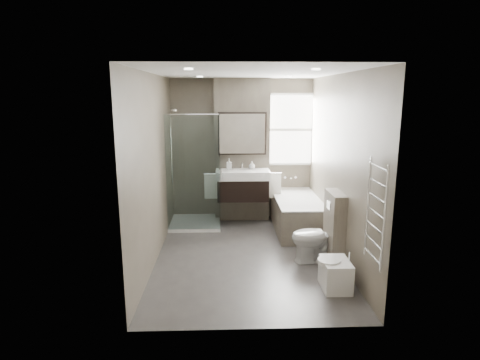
{
  "coord_description": "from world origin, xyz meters",
  "views": [
    {
      "loc": [
        -0.31,
        -5.53,
        2.33
      ],
      "look_at": [
        -0.1,
        0.15,
        1.1
      ],
      "focal_mm": 30.0,
      "sensor_mm": 36.0,
      "label": 1
    }
  ],
  "objects_px": {
    "vanity": "(243,185)",
    "toilet": "(317,237)",
    "bidet": "(335,274)",
    "bathtub": "(297,212)"
  },
  "relations": [
    {
      "from": "vanity",
      "to": "toilet",
      "type": "xyz_separation_m",
      "value": [
        0.97,
        -1.66,
        -0.38
      ]
    },
    {
      "from": "vanity",
      "to": "bathtub",
      "type": "xyz_separation_m",
      "value": [
        0.92,
        -0.33,
        -0.43
      ]
    },
    {
      "from": "vanity",
      "to": "toilet",
      "type": "height_order",
      "value": "vanity"
    },
    {
      "from": "bathtub",
      "to": "bidet",
      "type": "xyz_separation_m",
      "value": [
        0.09,
        -2.17,
        -0.13
      ]
    },
    {
      "from": "bathtub",
      "to": "toilet",
      "type": "height_order",
      "value": "toilet"
    },
    {
      "from": "bathtub",
      "to": "bidet",
      "type": "height_order",
      "value": "bathtub"
    },
    {
      "from": "vanity",
      "to": "toilet",
      "type": "relative_size",
      "value": 1.32
    },
    {
      "from": "vanity",
      "to": "bidet",
      "type": "height_order",
      "value": "vanity"
    },
    {
      "from": "vanity",
      "to": "bidet",
      "type": "distance_m",
      "value": 2.75
    },
    {
      "from": "vanity",
      "to": "toilet",
      "type": "distance_m",
      "value": 1.96
    }
  ]
}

